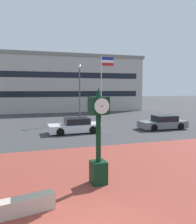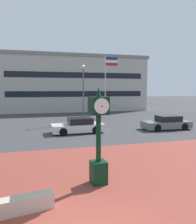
{
  "view_description": "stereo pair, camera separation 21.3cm",
  "coord_description": "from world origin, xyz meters",
  "px_view_note": "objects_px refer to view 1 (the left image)",
  "views": [
    {
      "loc": [
        -1.07,
        -4.68,
        3.74
      ],
      "look_at": [
        1.28,
        3.32,
        2.87
      ],
      "focal_mm": 35.13,
      "sensor_mm": 36.0,
      "label": 1
    },
    {
      "loc": [
        -0.87,
        -4.74,
        3.74
      ],
      "look_at": [
        1.28,
        3.32,
        2.87
      ],
      "focal_mm": 35.13,
      "sensor_mm": 36.0,
      "label": 2
    }
  ],
  "objects_px": {
    "civic_building": "(67,84)",
    "street_lamp_post": "(80,87)",
    "car_street_mid": "(75,126)",
    "car_street_near": "(163,123)",
    "flagpole_primary": "(103,80)",
    "street_clock": "(98,138)"
  },
  "relations": [
    {
      "from": "car_street_mid",
      "to": "street_lamp_post",
      "type": "relative_size",
      "value": 0.7
    },
    {
      "from": "car_street_mid",
      "to": "civic_building",
      "type": "relative_size",
      "value": 0.18
    },
    {
      "from": "civic_building",
      "to": "street_lamp_post",
      "type": "height_order",
      "value": "civic_building"
    },
    {
      "from": "car_street_near",
      "to": "car_street_mid",
      "type": "height_order",
      "value": "same"
    },
    {
      "from": "flagpole_primary",
      "to": "civic_building",
      "type": "height_order",
      "value": "civic_building"
    },
    {
      "from": "street_lamp_post",
      "to": "car_street_mid",
      "type": "bearing_deg",
      "value": -105.59
    },
    {
      "from": "street_clock",
      "to": "civic_building",
      "type": "xyz_separation_m",
      "value": [
        3.82,
        33.38,
        2.89
      ]
    },
    {
      "from": "car_street_near",
      "to": "civic_building",
      "type": "relative_size",
      "value": 0.18
    },
    {
      "from": "car_street_mid",
      "to": "street_lamp_post",
      "type": "distance_m",
      "value": 6.8
    },
    {
      "from": "car_street_mid",
      "to": "street_lamp_post",
      "type": "bearing_deg",
      "value": -18.07
    },
    {
      "from": "street_clock",
      "to": "car_street_mid",
      "type": "bearing_deg",
      "value": 79.94
    },
    {
      "from": "street_clock",
      "to": "street_lamp_post",
      "type": "distance_m",
      "value": 16.37
    },
    {
      "from": "car_street_mid",
      "to": "flagpole_primary",
      "type": "distance_m",
      "value": 11.26
    },
    {
      "from": "street_clock",
      "to": "car_street_mid",
      "type": "distance_m",
      "value": 10.46
    },
    {
      "from": "car_street_near",
      "to": "flagpole_primary",
      "type": "distance_m",
      "value": 10.77
    },
    {
      "from": "car_street_mid",
      "to": "flagpole_primary",
      "type": "height_order",
      "value": "flagpole_primary"
    },
    {
      "from": "civic_building",
      "to": "flagpole_primary",
      "type": "bearing_deg",
      "value": -79.98
    },
    {
      "from": "car_street_mid",
      "to": "street_lamp_post",
      "type": "height_order",
      "value": "street_lamp_post"
    },
    {
      "from": "car_street_near",
      "to": "flagpole_primary",
      "type": "height_order",
      "value": "flagpole_primary"
    },
    {
      "from": "flagpole_primary",
      "to": "street_lamp_post",
      "type": "relative_size",
      "value": 1.27
    },
    {
      "from": "car_street_near",
      "to": "civic_building",
      "type": "bearing_deg",
      "value": 13.93
    },
    {
      "from": "car_street_near",
      "to": "flagpole_primary",
      "type": "relative_size",
      "value": 0.55
    }
  ]
}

